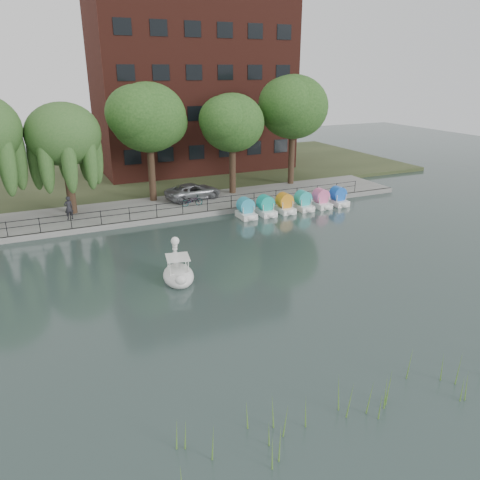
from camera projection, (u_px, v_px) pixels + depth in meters
ground_plane at (264, 289)px, 24.16m from camera, size 120.00×120.00×0.00m
promenade at (172, 207)px, 37.73m from camera, size 40.00×6.00×0.40m
kerb at (184, 217)px, 35.22m from camera, size 40.00×0.25×0.40m
land_strip at (134, 174)px, 49.67m from camera, size 60.00×22.00×0.36m
railing at (182, 204)px, 35.06m from camera, size 32.00×0.05×1.00m
apartment_building at (193, 82)px, 49.22m from camera, size 20.00×10.07×18.00m
willow_mid at (63, 135)px, 33.55m from camera, size 5.32×5.32×8.15m
broadleaf_center at (148, 118)px, 36.67m from camera, size 6.00×6.00×9.25m
broadleaf_right at (232, 123)px, 39.23m from camera, size 5.40×5.40×8.32m
broadleaf_far at (293, 107)px, 42.28m from camera, size 6.30×6.30×9.71m
minivan at (194, 190)px, 39.06m from camera, size 3.36×5.75×1.51m
bicycle at (192, 200)px, 37.14m from camera, size 0.73×1.76×1.00m
pedestrian at (68, 206)px, 33.68m from camera, size 0.81×0.64×1.98m
swan_boat at (178, 272)px, 25.03m from camera, size 2.08×2.84×2.20m
pedal_boat_row at (294, 204)px, 37.21m from camera, size 9.65×1.70×1.40m
reed_bank at (437, 371)px, 16.64m from camera, size 24.00×2.40×1.20m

